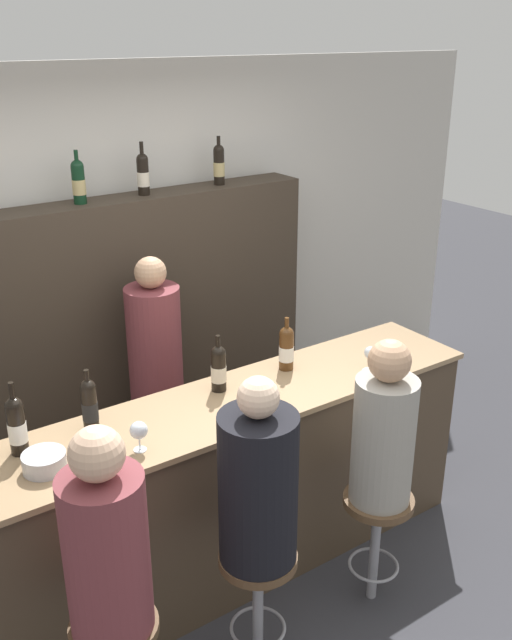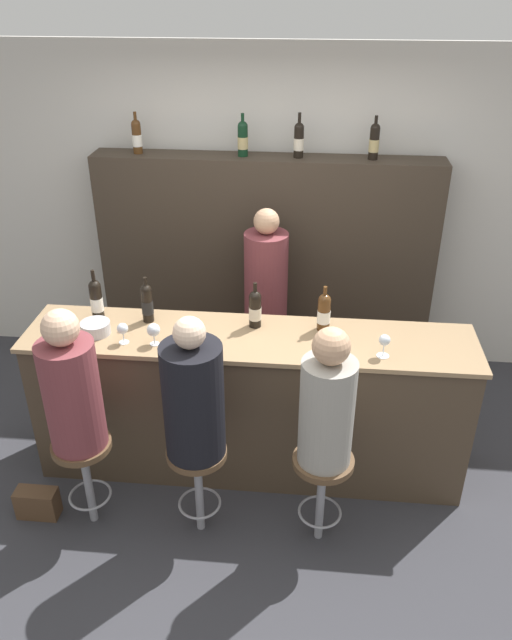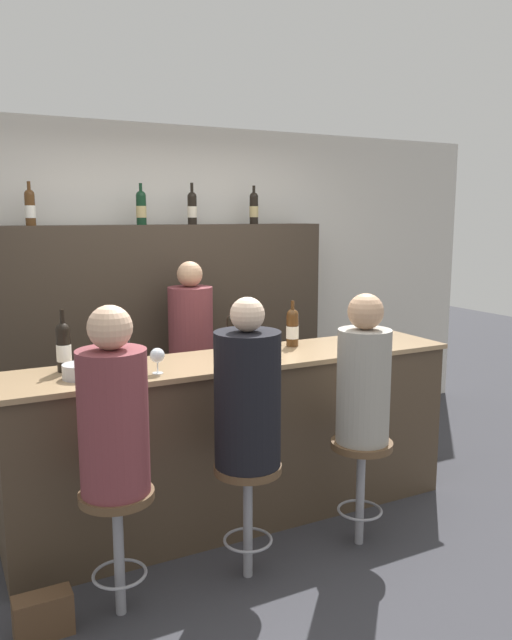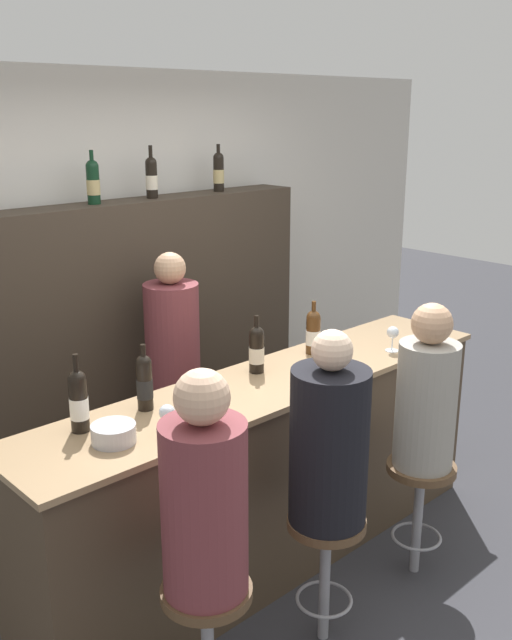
# 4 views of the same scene
# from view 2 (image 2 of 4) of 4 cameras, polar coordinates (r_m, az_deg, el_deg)

# --- Properties ---
(ground_plane) EXTENTS (16.00, 16.00, 0.00)m
(ground_plane) POSITION_cam_2_polar(r_m,az_deg,el_deg) (4.31, -0.97, -15.37)
(ground_plane) COLOR #333338
(wall_back) EXTENTS (6.40, 0.05, 2.60)m
(wall_back) POSITION_cam_2_polar(r_m,az_deg,el_deg) (5.14, 1.17, 9.75)
(wall_back) COLOR beige
(wall_back) RESTS_ON ground_plane
(bar_counter) EXTENTS (2.83, 0.58, 1.04)m
(bar_counter) POSITION_cam_2_polar(r_m,az_deg,el_deg) (4.17, -0.61, -7.65)
(bar_counter) COLOR #473828
(bar_counter) RESTS_ON ground_plane
(back_bar_cabinet) EXTENTS (2.65, 0.28, 1.82)m
(back_bar_cabinet) POSITION_cam_2_polar(r_m,az_deg,el_deg) (5.08, 0.93, 4.75)
(back_bar_cabinet) COLOR #382D23
(back_bar_cabinet) RESTS_ON ground_plane
(wine_bottle_counter_0) EXTENTS (0.08, 0.08, 0.35)m
(wine_bottle_counter_0) POSITION_cam_2_polar(r_m,az_deg,el_deg) (4.14, -14.39, 1.85)
(wine_bottle_counter_0) COLOR black
(wine_bottle_counter_0) RESTS_ON bar_counter
(wine_bottle_counter_1) EXTENTS (0.07, 0.07, 0.31)m
(wine_bottle_counter_1) POSITION_cam_2_polar(r_m,az_deg,el_deg) (4.04, -9.93, 1.58)
(wine_bottle_counter_1) COLOR black
(wine_bottle_counter_1) RESTS_ON bar_counter
(wine_bottle_counter_2) EXTENTS (0.08, 0.08, 0.31)m
(wine_bottle_counter_2) POSITION_cam_2_polar(r_m,az_deg,el_deg) (3.93, -0.08, 1.06)
(wine_bottle_counter_2) COLOR black
(wine_bottle_counter_2) RESTS_ON bar_counter
(wine_bottle_counter_3) EXTENTS (0.08, 0.08, 0.30)m
(wine_bottle_counter_3) POSITION_cam_2_polar(r_m,az_deg,el_deg) (3.91, 6.23, 0.75)
(wine_bottle_counter_3) COLOR #4C2D14
(wine_bottle_counter_3) RESTS_ON bar_counter
(wine_bottle_backbar_0) EXTENTS (0.07, 0.07, 0.30)m
(wine_bottle_backbar_0) POSITION_cam_2_polar(r_m,az_deg,el_deg) (4.92, -10.85, 16.18)
(wine_bottle_backbar_0) COLOR #4C2D14
(wine_bottle_backbar_0) RESTS_ON back_bar_cabinet
(wine_bottle_backbar_1) EXTENTS (0.08, 0.08, 0.31)m
(wine_bottle_backbar_1) POSITION_cam_2_polar(r_m,az_deg,el_deg) (4.76, -1.22, 16.27)
(wine_bottle_backbar_1) COLOR black
(wine_bottle_backbar_1) RESTS_ON back_bar_cabinet
(wine_bottle_backbar_2) EXTENTS (0.07, 0.07, 0.32)m
(wine_bottle_backbar_2) POSITION_cam_2_polar(r_m,az_deg,el_deg) (4.73, 3.94, 16.13)
(wine_bottle_backbar_2) COLOR black
(wine_bottle_backbar_2) RESTS_ON back_bar_cabinet
(wine_bottle_backbar_3) EXTENTS (0.07, 0.07, 0.31)m
(wine_bottle_backbar_3) POSITION_cam_2_polar(r_m,az_deg,el_deg) (4.75, 10.76, 15.77)
(wine_bottle_backbar_3) COLOR black
(wine_bottle_backbar_3) RESTS_ON back_bar_cabinet
(wine_glass_0) EXTENTS (0.07, 0.07, 0.13)m
(wine_glass_0) POSITION_cam_2_polar(r_m,az_deg,el_deg) (3.85, -12.10, -0.83)
(wine_glass_0) COLOR silver
(wine_glass_0) RESTS_ON bar_counter
(wine_glass_1) EXTENTS (0.08, 0.08, 0.14)m
(wine_glass_1) POSITION_cam_2_polar(r_m,az_deg,el_deg) (3.80, -9.35, -0.94)
(wine_glass_1) COLOR silver
(wine_glass_1) RESTS_ON bar_counter
(wine_glass_2) EXTENTS (0.07, 0.07, 0.14)m
(wine_glass_2) POSITION_cam_2_polar(r_m,az_deg,el_deg) (3.71, 11.67, -1.91)
(wine_glass_2) COLOR silver
(wine_glass_2) RESTS_ON bar_counter
(metal_bowl) EXTENTS (0.18, 0.18, 0.08)m
(metal_bowl) POSITION_cam_2_polar(r_m,az_deg,el_deg) (4.02, -14.46, -0.71)
(metal_bowl) COLOR #B7B7BC
(metal_bowl) RESTS_ON bar_counter
(bar_stool_left) EXTENTS (0.35, 0.35, 0.62)m
(bar_stool_left) POSITION_cam_2_polar(r_m,az_deg,el_deg) (3.94, -15.45, -12.27)
(bar_stool_left) COLOR gray
(bar_stool_left) RESTS_ON ground_plane
(guest_seated_left) EXTENTS (0.32, 0.32, 0.88)m
(guest_seated_left) POSITION_cam_2_polar(r_m,az_deg,el_deg) (3.62, -16.54, -6.04)
(guest_seated_left) COLOR brown
(guest_seated_left) RESTS_ON bar_stool_left
(bar_stool_middle) EXTENTS (0.35, 0.35, 0.62)m
(bar_stool_middle) POSITION_cam_2_polar(r_m,az_deg,el_deg) (3.77, -5.36, -13.34)
(bar_stool_middle) COLOR gray
(bar_stool_middle) RESTS_ON ground_plane
(guest_seated_middle) EXTENTS (0.34, 0.34, 0.87)m
(guest_seated_middle) POSITION_cam_2_polar(r_m,az_deg,el_deg) (3.44, -5.76, -7.04)
(guest_seated_middle) COLOR black
(guest_seated_middle) RESTS_ON bar_stool_middle
(bar_stool_right) EXTENTS (0.35, 0.35, 0.62)m
(bar_stool_right) POSITION_cam_2_polar(r_m,az_deg,el_deg) (3.72, 6.07, -14.06)
(bar_stool_right) COLOR gray
(bar_stool_right) RESTS_ON ground_plane
(guest_seated_right) EXTENTS (0.30, 0.30, 0.85)m
(guest_seated_right) POSITION_cam_2_polar(r_m,az_deg,el_deg) (3.39, 6.53, -7.75)
(guest_seated_right) COLOR gray
(guest_seated_right) RESTS_ON bar_stool_right
(bartender) EXTENTS (0.33, 0.33, 1.57)m
(bartender) POSITION_cam_2_polar(r_m,az_deg,el_deg) (4.79, 0.89, 0.56)
(bartender) COLOR brown
(bartender) RESTS_ON ground_plane
(handbag) EXTENTS (0.26, 0.12, 0.20)m
(handbag) POSITION_cam_2_polar(r_m,az_deg,el_deg) (4.32, -19.35, -15.51)
(handbag) COLOR #513823
(handbag) RESTS_ON ground_plane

